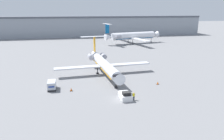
% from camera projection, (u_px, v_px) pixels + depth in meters
% --- Properties ---
extents(ground_plane, '(600.00, 600.00, 0.00)m').
position_uv_depth(ground_plane, '(124.00, 99.00, 47.55)').
color(ground_plane, slate).
extents(terminal_building, '(180.00, 16.80, 14.43)m').
position_uv_depth(terminal_building, '(81.00, 26.00, 158.68)').
color(terminal_building, '#8C939E').
rests_on(terminal_building, ground).
extents(airplane_main, '(29.20, 30.95, 9.87)m').
position_uv_depth(airplane_main, '(104.00, 64.00, 65.47)').
color(airplane_main, silver).
rests_on(airplane_main, ground).
extents(pushback_tug, '(2.32, 4.18, 1.93)m').
position_uv_depth(pushback_tug, '(125.00, 96.00, 47.57)').
color(pushback_tug, silver).
rests_on(pushback_tug, ground).
extents(luggage_cart, '(1.93, 3.74, 2.10)m').
position_uv_depth(luggage_cart, '(52.00, 85.00, 53.20)').
color(luggage_cart, '#232326').
rests_on(luggage_cart, ground).
extents(worker_near_tug, '(0.40, 0.24, 1.73)m').
position_uv_depth(worker_near_tug, '(134.00, 96.00, 46.97)').
color(worker_near_tug, '#232838').
rests_on(worker_near_tug, ground).
extents(traffic_cone_left, '(0.68, 0.68, 0.83)m').
position_uv_depth(traffic_cone_left, '(71.00, 89.00, 52.28)').
color(traffic_cone_left, black).
rests_on(traffic_cone_left, ground).
extents(traffic_cone_right, '(0.70, 0.70, 0.78)m').
position_uv_depth(traffic_cone_right, '(158.00, 83.00, 56.97)').
color(traffic_cone_right, black).
rests_on(traffic_cone_right, ground).
extents(airplane_parked_far_left, '(34.32, 34.90, 11.55)m').
position_uv_depth(airplane_parked_far_left, '(132.00, 36.00, 124.96)').
color(airplane_parked_far_left, white).
rests_on(airplane_parked_far_left, ground).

